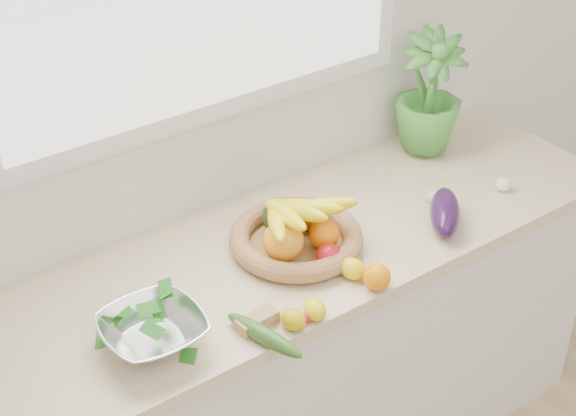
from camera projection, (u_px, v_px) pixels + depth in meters
back_wall at (204, 69)px, 2.38m from camera, size 4.50×0.02×2.70m
counter_cabinet at (271, 378)px, 2.70m from camera, size 2.20×0.58×0.86m
countertop at (269, 261)px, 2.45m from camera, size 2.24×0.62×0.04m
orange_loose at (377, 277)px, 2.30m from camera, size 0.10×0.10×0.07m
lemon_a at (293, 320)px, 2.17m from camera, size 0.08×0.08×0.06m
lemon_b at (315, 309)px, 2.21m from camera, size 0.07×0.08×0.05m
lemon_c at (352, 269)px, 2.34m from camera, size 0.07×0.08×0.06m
apple at (329, 257)px, 2.37m from camera, size 0.10×0.10×0.07m
ginger at (257, 321)px, 2.18m from camera, size 0.11×0.05×0.03m
garlic_a at (434, 197)px, 2.64m from camera, size 0.05×0.05×0.04m
garlic_b at (347, 226)px, 2.52m from camera, size 0.05×0.05×0.04m
garlic_c at (503, 184)px, 2.70m from camera, size 0.06×0.06×0.04m
eggplant at (445, 212)px, 2.53m from camera, size 0.22×0.23×0.09m
cucumber at (264, 335)px, 2.14m from camera, size 0.10×0.24×0.04m
radish at (307, 317)px, 2.20m from camera, size 0.04×0.04×0.03m
potted_herb at (430, 91)px, 2.79m from camera, size 0.29×0.29×0.39m
fruit_basket at (295, 232)px, 2.43m from camera, size 0.43×0.43×0.19m
colander_with_spinach at (152, 326)px, 2.10m from camera, size 0.25×0.25×0.13m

